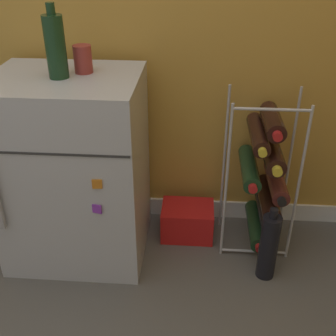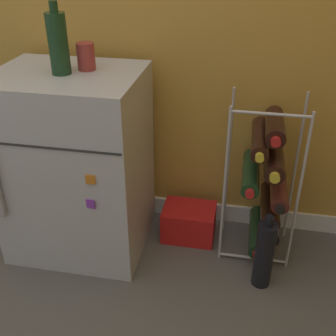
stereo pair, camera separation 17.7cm
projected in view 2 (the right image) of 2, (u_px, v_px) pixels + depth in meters
The scene contains 7 objects.
ground_plane at pixel (123, 283), 1.74m from camera, with size 14.00×14.00×0.00m, color #56544F.
mini_fridge at pixel (76, 165), 1.79m from camera, with size 0.57×0.49×0.80m.
wine_rack at pixel (267, 183), 1.77m from camera, with size 0.30×0.33×0.72m.
soda_box at pixel (189, 222), 1.98m from camera, with size 0.24×0.18×0.16m.
fridge_top_cup at pixel (86, 56), 1.60m from camera, with size 0.07×0.07×0.10m.
fridge_top_bottle at pixel (58, 43), 1.53m from camera, with size 0.07×0.07×0.26m.
loose_bottle_floor at pixel (264, 254), 1.67m from camera, with size 0.08×0.08×0.34m.
Camera 2 is at (0.43, -1.21, 1.29)m, focal length 45.00 mm.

